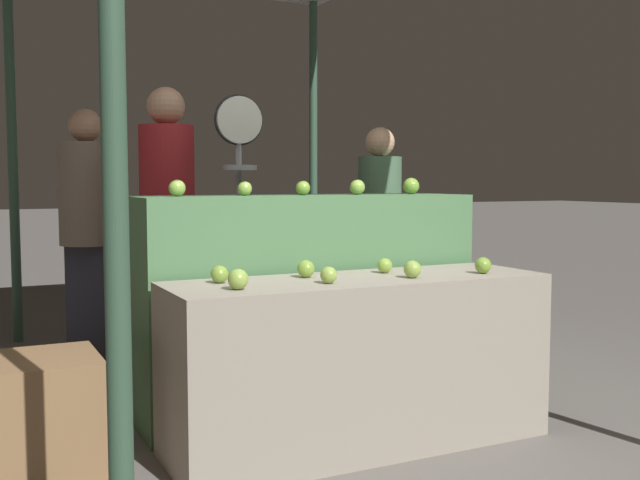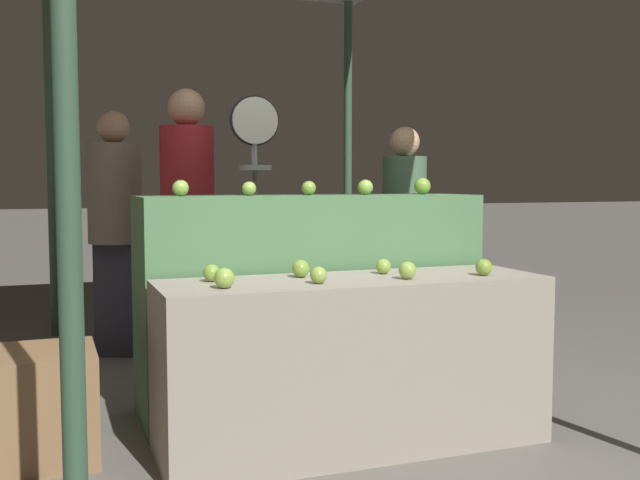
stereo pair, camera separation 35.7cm
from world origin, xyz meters
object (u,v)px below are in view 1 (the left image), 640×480
object	(u,v)px
produce_scale	(239,172)
person_customer_left	(87,217)
person_vendor_at_scale	(168,208)
person_customer_right	(379,221)
wooden_crate_side	(40,414)

from	to	relation	value
produce_scale	person_customer_left	bearing A→B (deg)	129.05
person_vendor_at_scale	person_customer_left	distance (m)	0.67
produce_scale	person_customer_right	bearing A→B (deg)	17.21
produce_scale	person_customer_left	xyz separation A→B (m)	(-0.73, 0.90, -0.29)
person_vendor_at_scale	person_customer_left	size ratio (longest dim) A/B	1.06
produce_scale	wooden_crate_side	distance (m)	1.86
person_customer_left	person_customer_right	world-z (taller)	person_customer_left
person_customer_left	person_customer_right	bearing A→B (deg)	-173.81
person_customer_right	wooden_crate_side	xyz separation A→B (m)	(-2.40, -1.33, -0.67)
produce_scale	wooden_crate_side	bearing A→B (deg)	-141.77
person_customer_left	wooden_crate_side	size ratio (longest dim) A/B	3.50
person_vendor_at_scale	wooden_crate_side	world-z (taller)	person_vendor_at_scale
wooden_crate_side	person_customer_left	bearing A→B (deg)	75.11
person_customer_right	wooden_crate_side	distance (m)	2.83
person_vendor_at_scale	person_customer_right	world-z (taller)	person_vendor_at_scale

